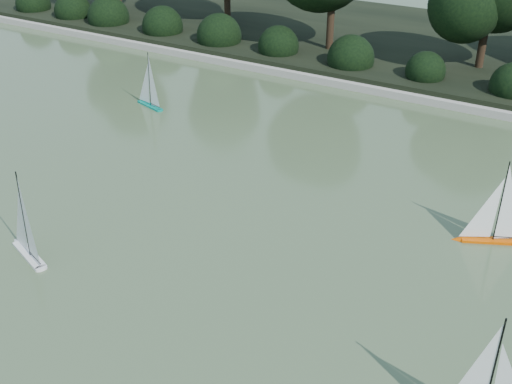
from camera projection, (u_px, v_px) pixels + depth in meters
ground at (175, 304)px, 8.53m from camera, size 80.00×80.00×0.00m
pond_coping at (408, 96)px, 15.21m from camera, size 40.00×0.35×0.18m
far_bank at (457, 51)px, 18.17m from camera, size 40.00×8.00×0.30m
shrub_hedge at (422, 71)px, 15.71m from camera, size 29.10×1.10×1.10m
sailboat_white_a at (25, 240)px, 9.45m from camera, size 1.08×0.52×1.50m
sailboat_orange at (487, 228)px, 9.75m from camera, size 1.03×0.59×1.47m
sailboat_teal at (148, 97)px, 14.78m from camera, size 0.99×0.42×1.36m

